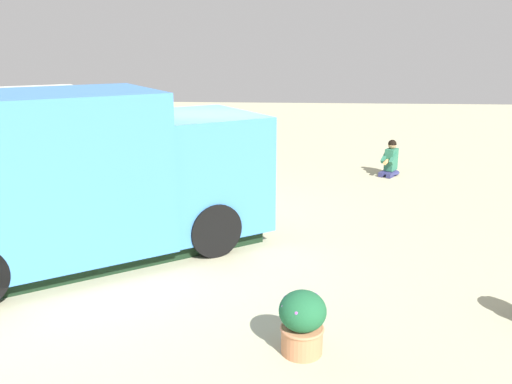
# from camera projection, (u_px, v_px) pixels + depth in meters

# --- Properties ---
(ground_plane) EXTENTS (40.00, 40.00, 0.00)m
(ground_plane) POSITION_uv_depth(u_px,v_px,m) (204.00, 222.00, 9.51)
(ground_plane) COLOR #B7B28D
(food_truck) EXTENTS (4.86, 5.77, 2.51)m
(food_truck) POSITION_uv_depth(u_px,v_px,m) (70.00, 182.00, 7.54)
(food_truck) COLOR #4186D8
(food_truck) RESTS_ON ground_plane
(person_customer) EXTENTS (0.77, 0.66, 0.89)m
(person_customer) POSITION_uv_depth(u_px,v_px,m) (390.00, 162.00, 12.78)
(person_customer) COLOR navy
(person_customer) RESTS_ON ground_plane
(planter_flowering_far) EXTENTS (0.50, 0.50, 0.69)m
(planter_flowering_far) POSITION_uv_depth(u_px,v_px,m) (302.00, 321.00, 5.39)
(planter_flowering_far) COLOR #C17B52
(planter_flowering_far) RESTS_ON ground_plane
(planter_flowering_side) EXTENTS (0.56, 0.56, 0.74)m
(planter_flowering_side) POSITION_uv_depth(u_px,v_px,m) (52.00, 174.00, 11.35)
(planter_flowering_side) COLOR gray
(planter_flowering_side) RESTS_ON ground_plane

